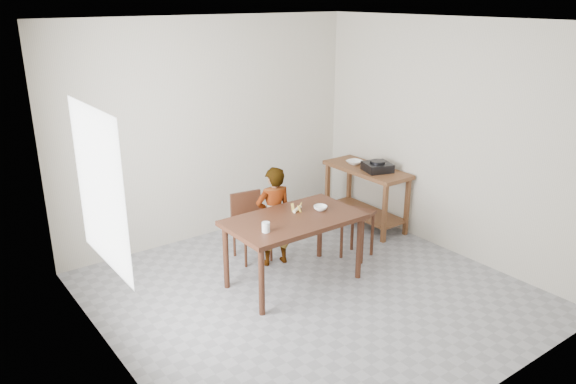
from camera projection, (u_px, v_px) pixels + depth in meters
floor at (311, 295)px, 5.81m from camera, size 4.00×4.00×0.04m
ceiling at (315, 19)px, 4.89m from camera, size 4.00×4.00×0.04m
wall_back at (209, 130)px, 6.88m from camera, size 4.00×0.04×2.70m
wall_front at (499, 239)px, 3.82m from camera, size 4.00×0.04×2.70m
wall_left at (104, 216)px, 4.22m from camera, size 0.04×4.00×2.70m
wall_right at (449, 138)px, 6.48m from camera, size 0.04×4.00×2.70m
window_pane at (99, 189)px, 4.35m from camera, size 0.02×1.10×1.30m
dining_table at (294, 250)px, 5.90m from camera, size 1.40×0.80×0.75m
prep_counter at (366, 197)px, 7.39m from camera, size 0.50×1.20×0.80m
child at (274, 216)px, 6.26m from camera, size 0.47×0.35×1.15m
dining_chair at (252, 228)px, 6.44m from camera, size 0.42×0.42×0.77m
stool at (357, 234)px, 6.53m from camera, size 0.41×0.41×0.56m
glass_tumbler at (266, 227)px, 5.41m from camera, size 0.09×0.09×0.10m
small_bowl at (320, 208)px, 5.97m from camera, size 0.19×0.19×0.05m
banana at (297, 209)px, 5.94m from camera, size 0.20×0.17×0.06m
serving_bowl at (355, 162)px, 7.40m from camera, size 0.21×0.21×0.05m
gas_burner at (377, 167)px, 7.10m from camera, size 0.40×0.40×0.11m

